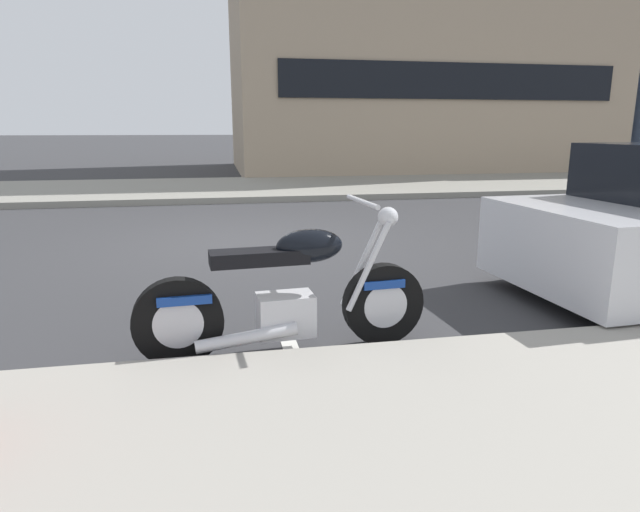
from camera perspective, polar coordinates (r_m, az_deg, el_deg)
name	(u,v)px	position (r m, az deg, el deg)	size (l,w,h in m)	color
ground_plane	(253,242)	(7.88, -7.00, 1.43)	(260.00, 260.00, 0.00)	#333335
sidewalk_far_curb	(638,180)	(19.11, 30.27, 6.86)	(120.00, 5.00, 0.14)	gray
parking_stall_stripe	(285,331)	(4.45, -3.72, -7.78)	(0.12, 2.20, 0.01)	silver
parked_motorcycle	(289,297)	(3.90, -3.30, -4.31)	(2.12, 0.62, 1.11)	black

